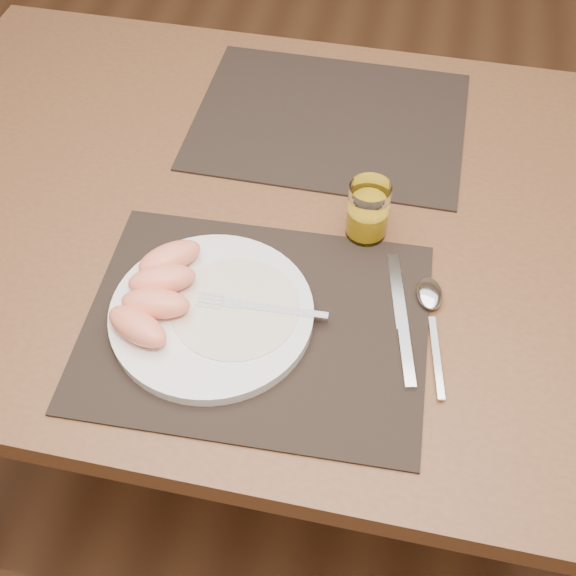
{
  "coord_description": "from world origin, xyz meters",
  "views": [
    {
      "loc": [
        0.13,
        -0.76,
        1.53
      ],
      "look_at": [
        0.0,
        -0.16,
        0.77
      ],
      "focal_mm": 45.0,
      "sensor_mm": 36.0,
      "label": 1
    }
  ],
  "objects_px": {
    "table": "(309,249)",
    "knife": "(403,329)",
    "fork": "(250,306)",
    "juice_glass": "(368,213)",
    "spoon": "(430,302)",
    "placemat_near": "(256,324)",
    "plate": "(212,314)",
    "placemat_far": "(330,120)"
  },
  "relations": [
    {
      "from": "table",
      "to": "knife",
      "type": "relative_size",
      "value": 6.42
    },
    {
      "from": "fork",
      "to": "juice_glass",
      "type": "distance_m",
      "value": 0.22
    },
    {
      "from": "table",
      "to": "fork",
      "type": "height_order",
      "value": "fork"
    },
    {
      "from": "spoon",
      "to": "juice_glass",
      "type": "xyz_separation_m",
      "value": [
        -0.1,
        0.12,
        0.03
      ]
    },
    {
      "from": "placemat_near",
      "to": "fork",
      "type": "relative_size",
      "value": 2.57
    },
    {
      "from": "plate",
      "to": "juice_glass",
      "type": "height_order",
      "value": "juice_glass"
    },
    {
      "from": "placemat_near",
      "to": "juice_glass",
      "type": "height_order",
      "value": "juice_glass"
    },
    {
      "from": "placemat_far",
      "to": "plate",
      "type": "bearing_deg",
      "value": -100.4
    },
    {
      "from": "spoon",
      "to": "juice_glass",
      "type": "relative_size",
      "value": 2.13
    },
    {
      "from": "fork",
      "to": "juice_glass",
      "type": "xyz_separation_m",
      "value": [
        0.13,
        0.18,
        0.02
      ]
    },
    {
      "from": "placemat_near",
      "to": "fork",
      "type": "height_order",
      "value": "fork"
    },
    {
      "from": "knife",
      "to": "placemat_far",
      "type": "bearing_deg",
      "value": 112.41
    },
    {
      "from": "placemat_far",
      "to": "spoon",
      "type": "height_order",
      "value": "spoon"
    },
    {
      "from": "table",
      "to": "juice_glass",
      "type": "bearing_deg",
      "value": -16.41
    },
    {
      "from": "table",
      "to": "plate",
      "type": "bearing_deg",
      "value": -111.97
    },
    {
      "from": "plate",
      "to": "spoon",
      "type": "relative_size",
      "value": 1.41
    },
    {
      "from": "table",
      "to": "placemat_far",
      "type": "xyz_separation_m",
      "value": [
        -0.01,
        0.22,
        0.09
      ]
    },
    {
      "from": "placemat_near",
      "to": "spoon",
      "type": "distance_m",
      "value": 0.24
    },
    {
      "from": "knife",
      "to": "juice_glass",
      "type": "xyz_separation_m",
      "value": [
        -0.07,
        0.16,
        0.04
      ]
    },
    {
      "from": "fork",
      "to": "juice_glass",
      "type": "height_order",
      "value": "juice_glass"
    },
    {
      "from": "plate",
      "to": "spoon",
      "type": "height_order",
      "value": "plate"
    },
    {
      "from": "placemat_far",
      "to": "spoon",
      "type": "xyz_separation_m",
      "value": [
        0.2,
        -0.36,
        0.01
      ]
    },
    {
      "from": "table",
      "to": "placemat_far",
      "type": "relative_size",
      "value": 3.11
    },
    {
      "from": "plate",
      "to": "placemat_near",
      "type": "bearing_deg",
      "value": 1.83
    },
    {
      "from": "placemat_near",
      "to": "plate",
      "type": "distance_m",
      "value": 0.06
    },
    {
      "from": "placemat_far",
      "to": "juice_glass",
      "type": "height_order",
      "value": "juice_glass"
    },
    {
      "from": "table",
      "to": "fork",
      "type": "xyz_separation_m",
      "value": [
        -0.04,
        -0.21,
        0.11
      ]
    },
    {
      "from": "placemat_far",
      "to": "fork",
      "type": "bearing_deg",
      "value": -94.28
    },
    {
      "from": "plate",
      "to": "juice_glass",
      "type": "xyz_separation_m",
      "value": [
        0.18,
        0.2,
        0.03
      ]
    },
    {
      "from": "juice_glass",
      "to": "placemat_far",
      "type": "bearing_deg",
      "value": 111.41
    },
    {
      "from": "placemat_far",
      "to": "knife",
      "type": "bearing_deg",
      "value": -67.59
    },
    {
      "from": "table",
      "to": "spoon",
      "type": "distance_m",
      "value": 0.26
    },
    {
      "from": "spoon",
      "to": "placemat_near",
      "type": "bearing_deg",
      "value": -160.42
    },
    {
      "from": "spoon",
      "to": "table",
      "type": "bearing_deg",
      "value": 143.72
    },
    {
      "from": "placemat_far",
      "to": "spoon",
      "type": "relative_size",
      "value": 2.35
    },
    {
      "from": "table",
      "to": "fork",
      "type": "relative_size",
      "value": 8.0
    },
    {
      "from": "plate",
      "to": "spoon",
      "type": "distance_m",
      "value": 0.29
    },
    {
      "from": "placemat_near",
      "to": "placemat_far",
      "type": "xyz_separation_m",
      "value": [
        0.02,
        0.44,
        0.0
      ]
    },
    {
      "from": "plate",
      "to": "spoon",
      "type": "xyz_separation_m",
      "value": [
        0.28,
        0.08,
        -0.0
      ]
    },
    {
      "from": "placemat_near",
      "to": "fork",
      "type": "xyz_separation_m",
      "value": [
        -0.01,
        0.01,
        0.02
      ]
    },
    {
      "from": "plate",
      "to": "spoon",
      "type": "bearing_deg",
      "value": 16.02
    },
    {
      "from": "knife",
      "to": "juice_glass",
      "type": "relative_size",
      "value": 2.42
    }
  ]
}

